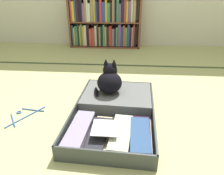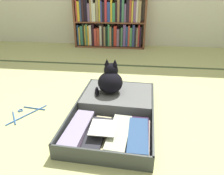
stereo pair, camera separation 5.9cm
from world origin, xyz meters
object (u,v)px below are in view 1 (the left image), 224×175
black_cat (110,80)px  clothes_hanger (24,115)px  bookshelf (104,23)px  open_suitcase (115,109)px

black_cat → clothes_hanger: black_cat is taller
bookshelf → clothes_hanger: bearing=-101.3°
bookshelf → clothes_hanger: (-0.42, -2.13, -0.38)m
open_suitcase → black_cat: 0.26m
bookshelf → black_cat: size_ratio=4.04×
bookshelf → open_suitcase: bookshelf is taller
black_cat → clothes_hanger: 0.75m
bookshelf → black_cat: bookshelf is taller
open_suitcase → black_cat: black_cat is taller
open_suitcase → clothes_hanger: bearing=-174.3°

